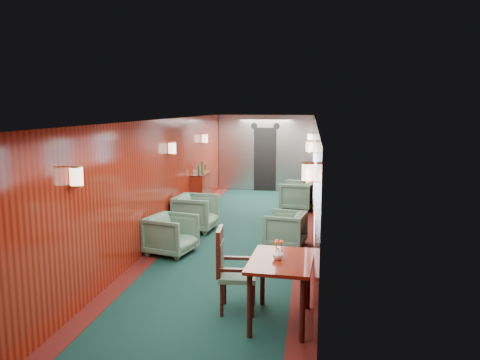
{
  "coord_description": "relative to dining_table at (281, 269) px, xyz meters",
  "views": [
    {
      "loc": [
        1.43,
        -8.78,
        2.64
      ],
      "look_at": [
        0.0,
        0.6,
        1.15
      ],
      "focal_mm": 35.0,
      "sensor_mm": 36.0,
      "label": 1
    }
  ],
  "objects": [
    {
      "name": "dining_table",
      "position": [
        0.0,
        0.0,
        0.0
      ],
      "size": [
        0.81,
        1.12,
        0.81
      ],
      "rotation": [
        0.0,
        0.0,
        -0.06
      ],
      "color": "maroon",
      "rests_on": "ground"
    },
    {
      "name": "room",
      "position": [
        -1.1,
        3.32,
        0.96
      ],
      "size": [
        12.0,
        12.1,
        2.4
      ],
      "color": "black",
      "rests_on": "ground"
    },
    {
      "name": "armchair_left_far",
      "position": [
        -2.09,
        4.08,
        -0.29
      ],
      "size": [
        0.92,
        0.9,
        0.77
      ],
      "primitive_type": "imported",
      "rotation": [
        0.0,
        0.0,
        1.48
      ],
      "color": "#1B4132",
      "rests_on": "ground"
    },
    {
      "name": "credenza",
      "position": [
        -2.44,
        6.07,
        -0.18
      ],
      "size": [
        0.34,
        1.09,
        1.25
      ],
      "color": "maroon",
      "rests_on": "ground"
    },
    {
      "name": "armchair_right_far",
      "position": [
        -0.01,
        6.51,
        -0.31
      ],
      "size": [
        0.95,
        0.93,
        0.74
      ],
      "primitive_type": "imported",
      "rotation": [
        0.0,
        0.0,
        -1.76
      ],
      "color": "#1B4132",
      "rests_on": "ground"
    },
    {
      "name": "wall_sconces",
      "position": [
        -1.1,
        3.88,
        1.11
      ],
      "size": [
        2.97,
        7.97,
        0.25
      ],
      "color": "#F8DFC1",
      "rests_on": "ground"
    },
    {
      "name": "armchair_left_near",
      "position": [
        -2.13,
        2.42,
        -0.32
      ],
      "size": [
        0.95,
        0.94,
        0.72
      ],
      "primitive_type": "imported",
      "rotation": [
        0.0,
        0.0,
        1.32
      ],
      "color": "#1B4132",
      "rests_on": "ground"
    },
    {
      "name": "flower_vase",
      "position": [
        -0.04,
        -0.01,
        0.2
      ],
      "size": [
        0.15,
        0.15,
        0.14
      ],
      "primitive_type": "imported",
      "rotation": [
        0.0,
        0.0,
        -0.09
      ],
      "color": "silver",
      "rests_on": "dining_table"
    },
    {
      "name": "side_chair",
      "position": [
        -0.68,
        0.24,
        -0.08
      ],
      "size": [
        0.53,
        0.56,
        1.1
      ],
      "rotation": [
        0.0,
        0.0,
        0.08
      ],
      "color": "#1B4132",
      "rests_on": "ground"
    },
    {
      "name": "bulkhead",
      "position": [
        -1.1,
        9.23,
        0.51
      ],
      "size": [
        2.98,
        0.17,
        2.39
      ],
      "color": "#A3A5AA",
      "rests_on": "ground"
    },
    {
      "name": "armchair_right_near",
      "position": [
        -0.12,
        3.24,
        -0.35
      ],
      "size": [
        0.85,
        0.83,
        0.66
      ],
      "primitive_type": "imported",
      "rotation": [
        0.0,
        0.0,
        -1.76
      ],
      "color": "#1B4132",
      "rests_on": "ground"
    },
    {
      "name": "windows_right",
      "position": [
        0.38,
        3.57,
        0.77
      ],
      "size": [
        0.02,
        8.6,
        0.8
      ],
      "color": "silver",
      "rests_on": "ground"
    }
  ]
}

